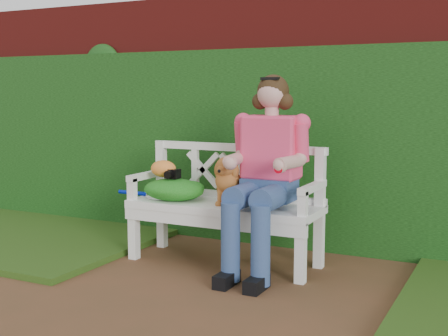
% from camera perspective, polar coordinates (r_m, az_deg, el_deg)
% --- Properties ---
extents(ground, '(60.00, 60.00, 0.00)m').
position_cam_1_polar(ground, '(3.82, -2.43, -13.08)').
color(ground, '#4F3620').
extents(brick_wall, '(10.00, 0.30, 2.20)m').
position_cam_1_polar(brick_wall, '(5.33, 7.43, 4.72)').
color(brick_wall, maroon).
rests_on(brick_wall, ground).
extents(ivy_hedge, '(10.00, 0.18, 1.70)m').
position_cam_1_polar(ivy_hedge, '(5.14, 6.59, 1.85)').
color(ivy_hedge, '#256520').
rests_on(ivy_hedge, ground).
extents(grass_left, '(2.60, 2.00, 0.05)m').
position_cam_1_polar(grass_left, '(5.93, -18.87, -5.87)').
color(grass_left, '#1C3514').
rests_on(grass_left, ground).
extents(garden_bench, '(1.59, 0.62, 0.48)m').
position_cam_1_polar(garden_bench, '(4.68, -0.00, -6.21)').
color(garden_bench, white).
rests_on(garden_bench, ground).
extents(seated_woman, '(0.89, 1.00, 1.46)m').
position_cam_1_polar(seated_woman, '(4.42, 4.27, -0.56)').
color(seated_woman, '#EF4C69').
rests_on(seated_woman, ground).
extents(dog, '(0.27, 0.35, 0.37)m').
position_cam_1_polar(dog, '(4.55, 0.63, -1.12)').
color(dog, brown).
rests_on(dog, garden_bench).
extents(tennis_racket, '(0.70, 0.35, 0.03)m').
position_cam_1_polar(tennis_racket, '(4.87, -5.81, -2.63)').
color(tennis_racket, silver).
rests_on(tennis_racket, garden_bench).
extents(green_bag, '(0.60, 0.52, 0.17)m').
position_cam_1_polar(green_bag, '(4.76, -4.81, -2.00)').
color(green_bag, '#1B7919').
rests_on(green_bag, garden_bench).
extents(camera_item, '(0.11, 0.09, 0.07)m').
position_cam_1_polar(camera_item, '(4.75, -4.91, -0.54)').
color(camera_item, black).
rests_on(camera_item, green_bag).
extents(baseball_glove, '(0.22, 0.17, 0.14)m').
position_cam_1_polar(baseball_glove, '(4.81, -5.79, -0.07)').
color(baseball_glove, orange).
rests_on(baseball_glove, green_bag).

